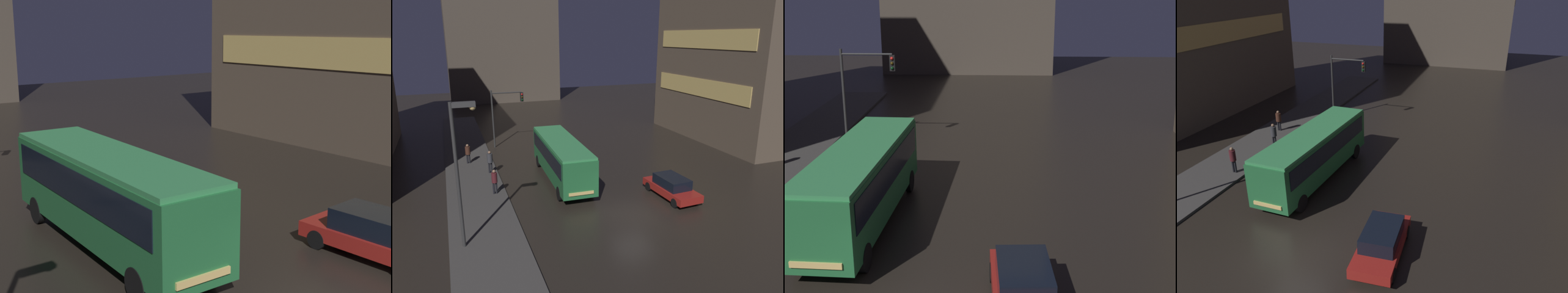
# 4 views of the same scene
# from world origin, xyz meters

# --- Properties ---
(bus_near) EXTENTS (2.87, 10.37, 3.22)m
(bus_near) POSITION_xyz_m (-2.49, 7.31, 1.99)
(bus_near) COLOR #236B38
(bus_near) RESTS_ON ground
(car_taxi) EXTENTS (2.10, 4.64, 1.48)m
(car_taxi) POSITION_xyz_m (3.73, 1.53, 0.76)
(car_taxi) COLOR maroon
(car_taxi) RESTS_ON ground
(traffic_light_main) EXTENTS (3.19, 0.35, 5.75)m
(traffic_light_main) POSITION_xyz_m (-5.09, 18.34, 3.91)
(traffic_light_main) COLOR #2D2D2D
(traffic_light_main) RESTS_ON ground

